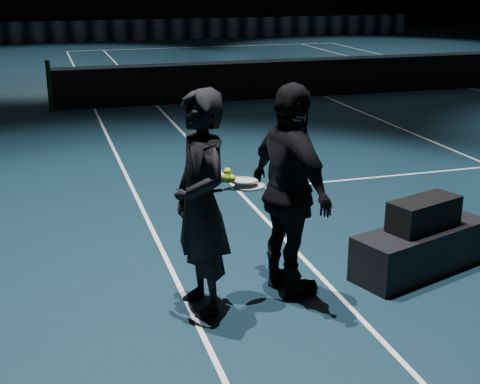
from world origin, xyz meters
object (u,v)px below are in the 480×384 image
Objects in this scene: player_a at (201,204)px; player_bench at (421,249)px; racket_bag at (424,214)px; racket_lower at (249,187)px; tennis_balls at (228,176)px; racket_upper at (242,180)px; player_b at (290,192)px.

player_bench is at bearing 82.93° from player_a.
racket_bag is 1.12× the size of racket_lower.
player_a is 0.46m from racket_lower.
player_bench is 2.24m from tennis_balls.
racket_lower reaches higher than player_bench.
racket_lower is 0.23m from tennis_balls.
racket_upper is (0.39, 0.08, 0.15)m from player_a.
player_bench is 2.09m from racket_upper.
player_bench is at bearing -100.42° from player_b.
tennis_balls is (-2.02, -0.10, 0.59)m from racket_bag.
racket_upper is at bearing 90.71° from player_a.
player_a reaches higher than tennis_balls.
tennis_balls is (0.25, 0.03, 0.21)m from player_a.
racket_lower is (-1.83, -0.09, 0.85)m from player_bench.
racket_upper is (-1.88, -0.05, 0.53)m from racket_bag.
racket_bag is 2.11m from tennis_balls.
racket_upper reaches higher than racket_bag.
racket_lower reaches higher than racket_bag.
racket_bag is (0.00, 0.00, 0.38)m from player_bench.
player_b reaches higher than tennis_balls.
tennis_balls is at bearing -170.43° from racket_upper.
player_b is 2.89× the size of racket_lower.
racket_lower is 5.67× the size of tennis_balls.
racket_lower is (0.45, 0.04, 0.10)m from player_a.
tennis_balls is at bearing 164.19° from player_bench.
player_b is at bearing 163.36° from player_bench.
racket_upper is 0.16m from tennis_balls.
tennis_balls reaches higher than player_bench.
racket_bag is 1.48m from player_b.
tennis_balls is at bearing 164.19° from racket_bag.
player_b is 2.89× the size of racket_upper.
racket_upper is at bearing 162.94° from player_bench.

